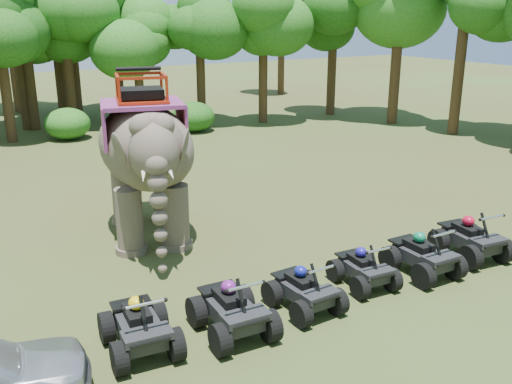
% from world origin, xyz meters
% --- Properties ---
extents(ground, '(110.00, 110.00, 0.00)m').
position_xyz_m(ground, '(0.00, 0.00, 0.00)').
color(ground, '#47381E').
rests_on(ground, ground).
extents(elephant, '(3.87, 6.18, 4.81)m').
position_xyz_m(elephant, '(-1.81, 4.35, 2.41)').
color(elephant, '#4B4136').
rests_on(elephant, ground).
extents(atv_0, '(1.47, 1.92, 1.34)m').
position_xyz_m(atv_0, '(-4.10, -1.34, 0.67)').
color(atv_0, black).
rests_on(atv_0, ground).
extents(atv_1, '(1.43, 1.92, 1.38)m').
position_xyz_m(atv_1, '(-2.25, -1.70, 0.69)').
color(atv_1, black).
rests_on(atv_1, ground).
extents(atv_2, '(1.29, 1.72, 1.23)m').
position_xyz_m(atv_2, '(-0.43, -1.64, 0.62)').
color(atv_2, black).
rests_on(atv_2, ground).
extents(atv_3, '(1.26, 1.65, 1.17)m').
position_xyz_m(atv_3, '(1.47, -1.41, 0.58)').
color(atv_3, black).
rests_on(atv_3, ground).
extents(atv_4, '(1.34, 1.82, 1.33)m').
position_xyz_m(atv_4, '(3.17, -1.66, 0.67)').
color(atv_4, black).
rests_on(atv_4, ground).
extents(atv_5, '(1.56, 2.01, 1.38)m').
position_xyz_m(atv_5, '(5.07, -1.55, 0.69)').
color(atv_5, black).
rests_on(atv_5, ground).
extents(tree_0, '(6.79, 6.79, 9.70)m').
position_xyz_m(tree_0, '(0.00, 23.63, 4.85)').
color(tree_0, '#195114').
rests_on(tree_0, ground).
extents(tree_1, '(4.56, 4.56, 6.51)m').
position_xyz_m(tree_1, '(3.49, 20.12, 3.26)').
color(tree_1, '#195114').
rests_on(tree_1, ground).
extents(tree_2, '(4.87, 4.87, 6.96)m').
position_xyz_m(tree_2, '(7.11, 19.75, 3.48)').
color(tree_2, '#195114').
rests_on(tree_2, ground).
extents(tree_3, '(5.04, 5.04, 7.20)m').
position_xyz_m(tree_3, '(10.30, 18.02, 3.60)').
color(tree_3, '#195114').
rests_on(tree_3, ground).
extents(tree_4, '(5.79, 5.79, 8.27)m').
position_xyz_m(tree_4, '(15.44, 18.19, 4.14)').
color(tree_4, '#195114').
rests_on(tree_4, ground).
extents(tree_5, '(6.72, 6.72, 9.60)m').
position_xyz_m(tree_5, '(16.74, 13.92, 4.80)').
color(tree_5, '#195114').
rests_on(tree_5, ground).
extents(tree_6, '(5.98, 5.98, 8.55)m').
position_xyz_m(tree_6, '(17.43, 9.96, 4.27)').
color(tree_6, '#195114').
rests_on(tree_6, ground).
extents(tree_32, '(4.94, 4.94, 7.06)m').
position_xyz_m(tree_32, '(-3.45, 19.88, 3.53)').
color(tree_32, '#195114').
rests_on(tree_32, ground).
extents(tree_33, '(5.75, 5.75, 8.22)m').
position_xyz_m(tree_33, '(-1.69, 29.29, 4.11)').
color(tree_33, '#195114').
rests_on(tree_33, ground).
extents(tree_34, '(5.29, 5.29, 7.56)m').
position_xyz_m(tree_34, '(4.60, 27.43, 3.78)').
color(tree_34, '#195114').
rests_on(tree_34, ground).
extents(tree_36, '(5.07, 5.07, 7.25)m').
position_xyz_m(tree_36, '(17.65, 27.52, 3.62)').
color(tree_36, '#195114').
rests_on(tree_36, ground).
extents(tree_37, '(6.87, 6.87, 9.81)m').
position_xyz_m(tree_37, '(0.82, 23.90, 4.91)').
color(tree_37, '#195114').
rests_on(tree_37, ground).
extents(tree_38, '(5.23, 5.23, 7.48)m').
position_xyz_m(tree_38, '(-1.85, 22.51, 3.74)').
color(tree_38, '#195114').
rests_on(tree_38, ground).
extents(tree_41, '(5.36, 5.36, 7.66)m').
position_xyz_m(tree_41, '(1.23, 25.27, 3.83)').
color(tree_41, '#195114').
rests_on(tree_41, ground).
extents(tree_42, '(5.09, 5.09, 7.27)m').
position_xyz_m(tree_42, '(0.14, 21.97, 3.63)').
color(tree_42, '#195114').
rests_on(tree_42, ground).
extents(tree_43, '(6.39, 6.39, 9.13)m').
position_xyz_m(tree_43, '(-2.21, 22.80, 4.57)').
color(tree_43, '#195114').
rests_on(tree_43, ground).
extents(tree_44, '(6.36, 6.36, 9.08)m').
position_xyz_m(tree_44, '(-1.60, 28.69, 4.54)').
color(tree_44, '#195114').
rests_on(tree_44, ground).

